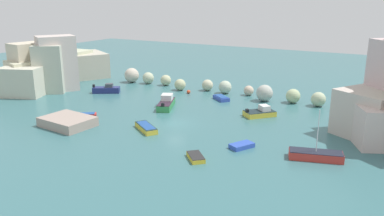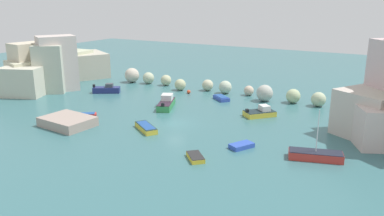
{
  "view_description": "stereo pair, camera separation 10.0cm",
  "coord_description": "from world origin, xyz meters",
  "px_view_note": "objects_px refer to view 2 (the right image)",
  "views": [
    {
      "loc": [
        25.27,
        -40.57,
        15.79
      ],
      "look_at": [
        0.0,
        4.39,
        1.0
      ],
      "focal_mm": 36.08,
      "sensor_mm": 36.0,
      "label": 1
    },
    {
      "loc": [
        25.36,
        -40.52,
        15.79
      ],
      "look_at": [
        0.0,
        4.39,
        1.0
      ],
      "focal_mm": 36.08,
      "sensor_mm": 36.0,
      "label": 2
    }
  ],
  "objects_px": {
    "stone_dock": "(68,122)",
    "moored_boat_8": "(221,98)",
    "moored_boat_0": "(195,157)",
    "moored_boat_4": "(260,113)",
    "moored_boat_7": "(242,146)",
    "channel_buoy": "(189,92)",
    "moored_boat_5": "(315,155)",
    "moored_boat_6": "(86,115)",
    "moored_boat_3": "(166,103)",
    "moored_boat_1": "(107,89)",
    "moored_boat_2": "(146,128)"
  },
  "relations": [
    {
      "from": "moored_boat_4",
      "to": "moored_boat_6",
      "type": "relative_size",
      "value": 1.57
    },
    {
      "from": "moored_boat_5",
      "to": "moored_boat_6",
      "type": "bearing_deg",
      "value": 164.53
    },
    {
      "from": "moored_boat_0",
      "to": "moored_boat_8",
      "type": "bearing_deg",
      "value": 155.02
    },
    {
      "from": "moored_boat_7",
      "to": "moored_boat_8",
      "type": "distance_m",
      "value": 20.54
    },
    {
      "from": "channel_buoy",
      "to": "moored_boat_0",
      "type": "distance_m",
      "value": 27.88
    },
    {
      "from": "moored_boat_1",
      "to": "moored_boat_5",
      "type": "distance_m",
      "value": 39.44
    },
    {
      "from": "stone_dock",
      "to": "channel_buoy",
      "type": "bearing_deg",
      "value": 77.96
    },
    {
      "from": "channel_buoy",
      "to": "moored_boat_5",
      "type": "xyz_separation_m",
      "value": [
        25.08,
        -17.85,
        0.13
      ]
    },
    {
      "from": "moored_boat_0",
      "to": "moored_boat_8",
      "type": "height_order",
      "value": "moored_boat_8"
    },
    {
      "from": "channel_buoy",
      "to": "moored_boat_5",
      "type": "bearing_deg",
      "value": -35.43
    },
    {
      "from": "moored_boat_3",
      "to": "moored_boat_4",
      "type": "relative_size",
      "value": 1.29
    },
    {
      "from": "channel_buoy",
      "to": "moored_boat_0",
      "type": "xyz_separation_m",
      "value": [
        14.5,
        -23.81,
        -0.08
      ]
    },
    {
      "from": "moored_boat_4",
      "to": "moored_boat_0",
      "type": "bearing_deg",
      "value": -139.57
    },
    {
      "from": "channel_buoy",
      "to": "moored_boat_7",
      "type": "height_order",
      "value": "channel_buoy"
    },
    {
      "from": "moored_boat_3",
      "to": "moored_boat_4",
      "type": "distance_m",
      "value": 13.99
    },
    {
      "from": "moored_boat_0",
      "to": "moored_boat_1",
      "type": "height_order",
      "value": "moored_boat_1"
    },
    {
      "from": "moored_boat_0",
      "to": "moored_boat_8",
      "type": "relative_size",
      "value": 0.82
    },
    {
      "from": "channel_buoy",
      "to": "moored_boat_0",
      "type": "bearing_deg",
      "value": -58.65
    },
    {
      "from": "stone_dock",
      "to": "moored_boat_0",
      "type": "bearing_deg",
      "value": -3.64
    },
    {
      "from": "moored_boat_4",
      "to": "moored_boat_8",
      "type": "distance_m",
      "value": 9.97
    },
    {
      "from": "moored_boat_4",
      "to": "moored_boat_6",
      "type": "distance_m",
      "value": 24.06
    },
    {
      "from": "moored_boat_1",
      "to": "moored_boat_7",
      "type": "relative_size",
      "value": 1.58
    },
    {
      "from": "stone_dock",
      "to": "moored_boat_8",
      "type": "bearing_deg",
      "value": 61.92
    },
    {
      "from": "moored_boat_7",
      "to": "channel_buoy",
      "type": "bearing_deg",
      "value": -108.53
    },
    {
      "from": "moored_boat_7",
      "to": "moored_boat_8",
      "type": "bearing_deg",
      "value": -120.15
    },
    {
      "from": "moored_boat_0",
      "to": "moored_boat_8",
      "type": "distance_m",
      "value": 24.06
    },
    {
      "from": "moored_boat_4",
      "to": "moored_boat_7",
      "type": "distance_m",
      "value": 12.44
    },
    {
      "from": "moored_boat_0",
      "to": "channel_buoy",
      "type": "bearing_deg",
      "value": 167.33
    },
    {
      "from": "moored_boat_6",
      "to": "moored_boat_7",
      "type": "distance_m",
      "value": 23.09
    },
    {
      "from": "moored_boat_3",
      "to": "moored_boat_4",
      "type": "height_order",
      "value": "moored_boat_3"
    },
    {
      "from": "moored_boat_5",
      "to": "moored_boat_8",
      "type": "xyz_separation_m",
      "value": [
        -18.42,
        16.78,
        -0.14
      ]
    },
    {
      "from": "stone_dock",
      "to": "channel_buoy",
      "type": "relative_size",
      "value": 9.9
    },
    {
      "from": "moored_boat_4",
      "to": "stone_dock",
      "type": "bearing_deg",
      "value": 171.52
    },
    {
      "from": "moored_boat_2",
      "to": "moored_boat_4",
      "type": "relative_size",
      "value": 0.96
    },
    {
      "from": "moored_boat_5",
      "to": "stone_dock",
      "type": "bearing_deg",
      "value": 172.41
    },
    {
      "from": "moored_boat_6",
      "to": "moored_boat_7",
      "type": "relative_size",
      "value": 0.98
    },
    {
      "from": "moored_boat_3",
      "to": "moored_boat_1",
      "type": "bearing_deg",
      "value": 56.32
    },
    {
      "from": "moored_boat_2",
      "to": "moored_boat_8",
      "type": "bearing_deg",
      "value": 118.15
    },
    {
      "from": "moored_boat_2",
      "to": "moored_boat_0",
      "type": "bearing_deg",
      "value": 7.41
    },
    {
      "from": "moored_boat_2",
      "to": "moored_boat_4",
      "type": "height_order",
      "value": "moored_boat_4"
    },
    {
      "from": "moored_boat_4",
      "to": "moored_boat_8",
      "type": "relative_size",
      "value": 1.34
    },
    {
      "from": "channel_buoy",
      "to": "moored_boat_2",
      "type": "bearing_deg",
      "value": -75.66
    },
    {
      "from": "moored_boat_0",
      "to": "moored_boat_7",
      "type": "height_order",
      "value": "moored_boat_7"
    },
    {
      "from": "stone_dock",
      "to": "moored_boat_4",
      "type": "xyz_separation_m",
      "value": [
        19.91,
        16.21,
        -0.09
      ]
    },
    {
      "from": "moored_boat_4",
      "to": "moored_boat_5",
      "type": "distance_m",
      "value": 15.22
    },
    {
      "from": "moored_boat_3",
      "to": "channel_buoy",
      "type": "bearing_deg",
      "value": -14.26
    },
    {
      "from": "stone_dock",
      "to": "moored_boat_5",
      "type": "relative_size",
      "value": 1.14
    },
    {
      "from": "moored_boat_0",
      "to": "moored_boat_6",
      "type": "distance_m",
      "value": 20.92
    },
    {
      "from": "moored_boat_0",
      "to": "moored_boat_3",
      "type": "xyz_separation_m",
      "value": [
        -13.14,
        14.76,
        0.43
      ]
    },
    {
      "from": "stone_dock",
      "to": "moored_boat_7",
      "type": "distance_m",
      "value": 22.55
    }
  ]
}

